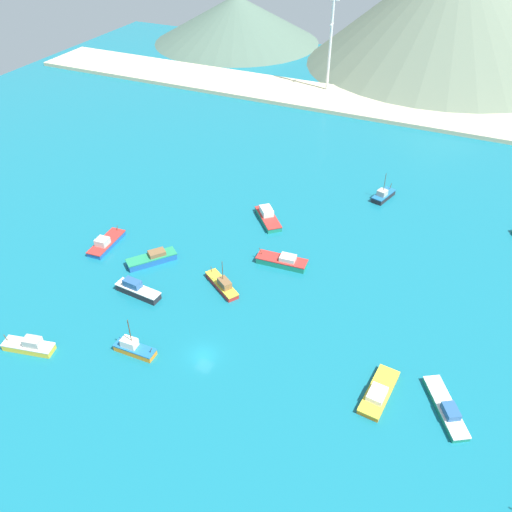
% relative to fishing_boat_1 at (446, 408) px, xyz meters
% --- Properties ---
extents(ground, '(260.00, 280.00, 0.50)m').
position_rel_fishing_boat_1_xyz_m(ground, '(-36.47, 24.95, -0.89)').
color(ground, '#146B7F').
extents(fishing_boat_1, '(7.91, 10.64, 1.96)m').
position_rel_fishing_boat_1_xyz_m(fishing_boat_1, '(0.00, 0.00, 0.00)').
color(fishing_boat_1, '#198466').
rests_on(fishing_boat_1, ground).
extents(fishing_boat_2, '(4.12, 10.03, 1.84)m').
position_rel_fishing_boat_1_xyz_m(fishing_boat_2, '(-9.42, -1.30, 0.00)').
color(fishing_boat_2, orange).
rests_on(fishing_boat_2, ground).
extents(fishing_boat_3, '(8.92, 2.96, 2.81)m').
position_rel_fishing_boat_1_xyz_m(fishing_boat_3, '(-54.34, 2.93, 0.38)').
color(fishing_boat_3, '#232328').
rests_on(fishing_boat_3, ground).
extents(fishing_boat_4, '(4.34, 7.17, 6.64)m').
position_rel_fishing_boat_1_xyz_m(fishing_boat_4, '(-22.17, 53.89, 0.23)').
color(fishing_boat_4, '#232328').
rests_on(fishing_boat_4, ground).
extents(fishing_boat_5, '(8.19, 9.19, 2.27)m').
position_rel_fishing_boat_1_xyz_m(fishing_boat_5, '(-57.09, 11.99, 0.23)').
color(fishing_boat_5, '#1E5BA8').
rests_on(fishing_boat_5, ground).
extents(fishing_boat_6, '(8.64, 9.20, 2.58)m').
position_rel_fishing_boat_1_xyz_m(fishing_boat_6, '(-42.61, 34.68, 0.26)').
color(fishing_boat_6, '#198466').
rests_on(fishing_boat_6, ground).
extents(fishing_boat_7, '(8.61, 4.11, 2.63)m').
position_rel_fishing_boat_1_xyz_m(fishing_boat_7, '(-62.17, -15.37, 0.27)').
color(fishing_boat_7, gold).
rests_on(fishing_boat_7, ground).
extents(fishing_boat_8, '(8.56, 6.67, 6.32)m').
position_rel_fishing_boat_1_xyz_m(fishing_boat_8, '(-41.20, 10.73, 0.18)').
color(fishing_boat_8, red).
rests_on(fishing_boat_8, ground).
extents(fishing_boat_9, '(6.94, 2.33, 6.97)m').
position_rel_fishing_boat_1_xyz_m(fishing_boat_9, '(-46.81, -8.95, 0.28)').
color(fishing_boat_9, orange).
rests_on(fishing_boat_9, ground).
extents(fishing_boat_10, '(3.84, 9.70, 2.42)m').
position_rel_fishing_boat_1_xyz_m(fishing_boat_10, '(-68.53, 12.56, 0.13)').
color(fishing_boat_10, '#1E5BA8').
rests_on(fishing_boat_10, ground).
extents(fishing_boat_11, '(9.96, 3.75, 2.76)m').
position_rel_fishing_boat_1_xyz_m(fishing_boat_11, '(-33.90, 21.72, 0.19)').
color(fishing_boat_11, '#198466').
rests_on(fishing_boat_11, ground).
extents(beach_strip, '(247.00, 22.05, 1.20)m').
position_rel_fishing_boat_1_xyz_m(beach_strip, '(-36.47, 107.03, -0.04)').
color(beach_strip, beige).
rests_on(beach_strip, ground).
extents(hill_west, '(68.51, 68.51, 18.07)m').
position_rel_fishing_boat_1_xyz_m(hill_west, '(-108.48, 154.24, 8.39)').
color(hill_west, '#4C6656').
rests_on(hill_west, ground).
extents(hill_central, '(98.23, 98.23, 41.07)m').
position_rel_fishing_boat_1_xyz_m(hill_central, '(-25.75, 155.74, 19.90)').
color(hill_central, '#60705B').
rests_on(hill_central, ground).
extents(radio_tower, '(3.44, 2.75, 34.40)m').
position_rel_fishing_boat_1_xyz_m(radio_tower, '(-55.39, 112.93, 16.90)').
color(radio_tower, silver).
rests_on(radio_tower, ground).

